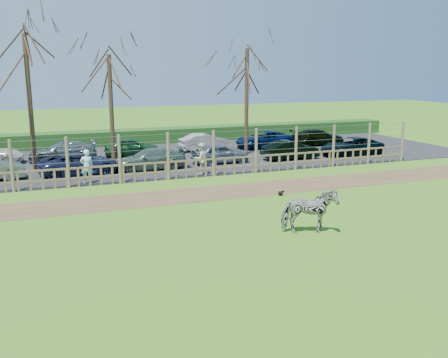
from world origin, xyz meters
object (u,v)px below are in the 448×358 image
object	(u,v)px
tree_left	(27,70)
car_3	(150,159)
visitor_a	(87,167)
tree_right	(247,76)
car_5	(291,150)
car_13	(318,137)
car_11	(205,142)
car_10	(132,147)
car_9	(63,151)
car_12	(264,139)
crow	(281,193)
car_6	(352,146)
car_2	(79,164)
zebra	(309,211)
tree_mid	(110,83)
visitor_b	(201,159)
car_4	(220,153)

from	to	relation	value
tree_left	car_3	xyz separation A→B (m)	(6.18, -1.56, -4.98)
visitor_a	tree_left	bearing A→B (deg)	-55.85
tree_right	car_5	xyz separation A→B (m)	(1.76, -3.05, -4.60)
tree_right	car_13	xyz separation A→B (m)	(6.60, 1.61, -4.60)
tree_left	car_5	bearing A→B (deg)	-5.81
car_11	car_10	bearing A→B (deg)	91.77
car_5	car_10	xyz separation A→B (m)	(-9.21, 4.94, 0.00)
tree_left	car_9	xyz separation A→B (m)	(1.67, 3.12, -4.98)
tree_right	car_9	xyz separation A→B (m)	(-11.83, 1.62, -4.60)
car_12	car_10	bearing A→B (deg)	-97.41
crow	car_12	size ratio (longest dim) A/B	0.07
car_10	car_6	bearing A→B (deg)	-108.98
tree_right	car_10	bearing A→B (deg)	165.82
tree_left	car_9	distance (m)	6.11
car_2	car_13	distance (m)	18.48
car_3	car_9	bearing A→B (deg)	-137.24
car_2	car_6	bearing A→B (deg)	-97.43
zebra	car_2	size ratio (longest dim) A/B	0.44
tree_left	car_12	distance (m)	16.91
car_3	car_5	world-z (taller)	same
car_12	crow	bearing A→B (deg)	-30.21
car_10	car_12	world-z (taller)	same
crow	car_11	bearing A→B (deg)	86.31
visitor_a	tree_mid	bearing A→B (deg)	-109.47
car_3	car_11	bearing A→B (deg)	135.06
tree_left	visitor_b	xyz separation A→B (m)	(8.47, -3.94, -4.71)
tree_left	tree_right	distance (m)	13.59
tree_mid	car_12	bearing A→B (deg)	12.42
tree_mid	car_10	xyz separation A→B (m)	(1.54, 2.38, -4.23)
tree_right	car_9	distance (m)	12.79
visitor_b	car_4	distance (m)	3.50
car_11	tree_right	bearing A→B (deg)	-138.47
visitor_a	car_3	size ratio (longest dim) A/B	0.42
crow	car_11	distance (m)	13.38
car_5	car_13	world-z (taller)	same
car_9	car_13	world-z (taller)	same
car_4	car_9	distance (m)	9.93
car_3	car_4	xyz separation A→B (m)	(4.43, 0.38, 0.00)
car_5	car_2	bearing A→B (deg)	88.03
car_5	car_6	distance (m)	4.49
tree_right	car_10	size ratio (longest dim) A/B	2.09
visitor_b	car_13	distance (m)	13.60
car_5	car_4	bearing A→B (deg)	82.95
visitor_a	car_4	bearing A→B (deg)	-157.99
car_4	tree_left	bearing A→B (deg)	81.83
car_3	car_6	size ratio (longest dim) A/B	0.96
car_10	tree_left	bearing A→B (deg)	120.66
car_11	car_4	bearing A→B (deg)	169.57
tree_left	car_6	xyz separation A→B (m)	(19.74, -1.71, -4.98)
car_9	car_5	bearing A→B (deg)	72.13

